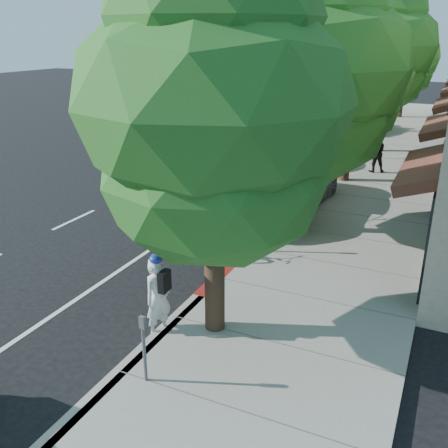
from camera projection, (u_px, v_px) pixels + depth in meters
The scene contains 17 objects.
ground at pixel (218, 283), 12.26m from camera, with size 120.00×120.00×0.00m, color black.
sidewalk at pixel (370, 200), 18.10m from camera, with size 4.60×56.00×0.15m, color gray.
curb at pixel (308, 192), 19.01m from camera, with size 0.30×56.00×0.15m, color #9E998E.
curb_red_segment at pixel (234, 264), 13.08m from camera, with size 0.32×4.00×0.15m, color maroon.
street_tree_0 at pixel (213, 109), 8.59m from camera, with size 4.91×4.91×7.46m.
street_tree_1 at pixel (310, 70), 13.57m from camera, with size 5.52×5.52×8.00m.
street_tree_2 at pixel (353, 77), 18.87m from camera, with size 4.54×4.54×6.89m.
street_tree_3 at pixel (380, 48), 23.63m from camera, with size 5.37×5.37×8.32m.
street_tree_4 at pixel (396, 53), 28.86m from camera, with size 4.44×4.44×7.48m.
street_tree_5 at pixel (406, 58), 34.13m from camera, with size 4.56×4.56×6.79m.
cyclist at pixel (158, 298), 9.84m from camera, with size 0.62×0.41×1.70m, color white.
bicycle at pixel (216, 239), 13.49m from camera, with size 0.70×2.02×1.06m, color navy.
silver_suv at pixel (275, 187), 16.79m from camera, with size 3.00×6.50×1.81m, color #B7B7BC.
dark_sedan at pixel (280, 151), 22.12m from camera, with size 1.75×5.00×1.65m, color black.
white_pickup at pixel (348, 123), 29.47m from camera, with size 2.14×5.25×1.52m, color white.
dark_suv_far at pixel (363, 120), 30.38m from camera, with size 1.79×4.45×1.52m, color black.
pedestrian at pixel (376, 153), 21.19m from camera, with size 0.81×0.63×1.68m, color black.
Camera 1 is at (4.75, -9.84, 5.75)m, focal length 40.00 mm.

